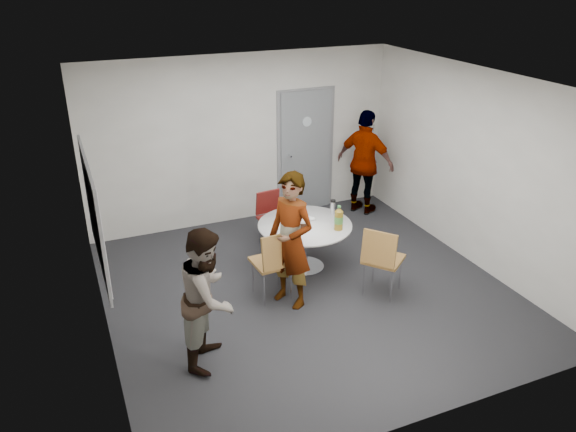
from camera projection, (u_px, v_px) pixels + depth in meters
name	position (u px, v px, depth m)	size (l,w,h in m)	color
floor	(307.00, 290.00, 7.35)	(5.00, 5.00, 0.00)	#222326
ceiling	(310.00, 83.00, 6.24)	(5.00, 5.00, 0.00)	silver
wall_back	(242.00, 140.00, 8.89)	(5.00, 5.00, 0.00)	beige
wall_left	(93.00, 230.00, 5.91)	(5.00, 5.00, 0.00)	beige
wall_right	(474.00, 168.00, 7.68)	(5.00, 5.00, 0.00)	beige
wall_front	(434.00, 299.00, 4.70)	(5.00, 5.00, 0.00)	beige
door	(305.00, 152.00, 9.40)	(1.02, 0.17, 2.12)	slate
whiteboard	(94.00, 214.00, 6.05)	(0.04, 1.90, 1.25)	gray
table	(307.00, 229.00, 7.67)	(1.28, 1.28, 1.01)	white
chair_near_left	(275.00, 259.00, 6.92)	(0.48, 0.52, 0.96)	olive
chair_near_right	(381.00, 256.00, 7.00)	(0.66, 0.65, 0.95)	olive
chair_far	(271.00, 213.00, 8.40)	(0.43, 0.47, 0.82)	#601613
person_main	(291.00, 241.00, 6.75)	(0.63, 0.41, 1.72)	#A5C6EA
person_left	(208.00, 297.00, 5.79)	(0.75, 0.59, 1.55)	white
person_right	(365.00, 163.00, 9.32)	(1.03, 0.43, 1.77)	black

